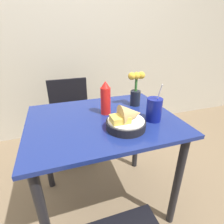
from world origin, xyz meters
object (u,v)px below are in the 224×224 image
food_basket (127,120)px  drink_cup (154,110)px  chair_far_window (71,112)px  ketchup_bottle (106,98)px  flower_vase (136,89)px

food_basket → drink_cup: drink_cup is taller
chair_far_window → drink_cup: drink_cup is taller
food_basket → ketchup_bottle: (-0.06, 0.23, 0.06)m
chair_far_window → food_basket: 1.00m
chair_far_window → flower_vase: 0.85m
chair_far_window → ketchup_bottle: (0.19, -0.68, 0.38)m
ketchup_bottle → drink_cup: bearing=-36.5°
chair_far_window → ketchup_bottle: ketchup_bottle is taller
ketchup_bottle → drink_cup: drink_cup is taller
food_basket → ketchup_bottle: bearing=104.9°
food_basket → flower_vase: bearing=57.4°
drink_cup → flower_vase: (-0.00, 0.26, 0.06)m
drink_cup → food_basket: bearing=-168.5°
chair_far_window → food_basket: food_basket is taller
chair_far_window → flower_vase: (0.44, -0.61, 0.40)m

